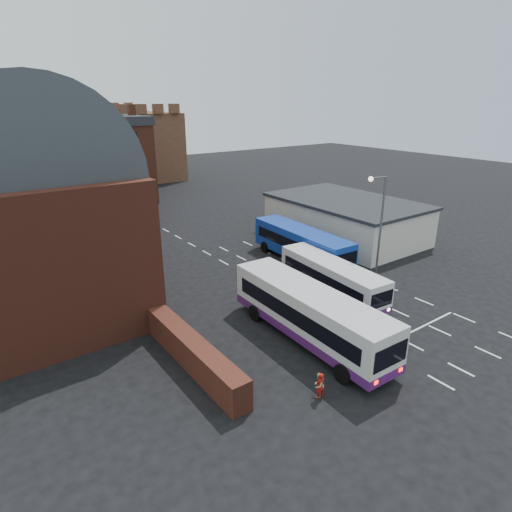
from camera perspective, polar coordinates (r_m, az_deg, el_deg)
ground at (r=29.77m, az=11.54°, el=-9.44°), size 180.00×180.00×0.00m
railway_station at (r=38.85m, az=-29.56°, el=7.43°), size 12.00×28.00×16.00m
forecourt_wall at (r=25.24m, az=-8.31°, el=-12.73°), size 1.20×10.00×1.80m
cream_building at (r=48.09m, az=11.79°, el=4.96°), size 10.40×16.40×4.25m
brick_terrace at (r=65.09m, az=-23.98°, el=10.64°), size 22.00×10.00×11.00m
castle_keep at (r=87.28m, az=-19.30°, el=13.64°), size 22.00×22.00×12.00m
bus_white_outbound at (r=27.22m, az=7.16°, el=-7.31°), size 3.43×12.62×3.42m
bus_white_inbound at (r=33.59m, az=10.05°, el=-2.64°), size 3.17×10.34×2.78m
bus_blue at (r=40.03m, az=6.10°, el=1.73°), size 3.33×11.73×3.17m
bus_red_double at (r=56.36m, az=-16.61°, el=6.84°), size 3.40×10.58×4.16m
street_lamp at (r=36.34m, az=16.05°, el=4.83°), size 1.79×0.54×8.86m
pedestrian_red at (r=23.09m, az=8.55°, el=-16.73°), size 0.56×0.39×1.50m
pedestrian_beige at (r=23.21m, az=8.34°, el=-16.68°), size 0.82×0.73×1.39m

